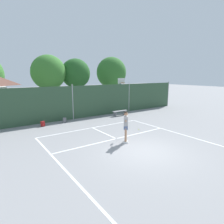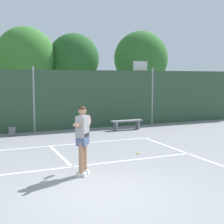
{
  "view_description": "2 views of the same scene",
  "coord_description": "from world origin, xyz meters",
  "px_view_note": "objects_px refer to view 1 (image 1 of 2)",
  "views": [
    {
      "loc": [
        -6.68,
        -6.57,
        3.92
      ],
      "look_at": [
        0.18,
        3.19,
        1.56
      ],
      "focal_mm": 30.29,
      "sensor_mm": 36.0,
      "label": 1
    },
    {
      "loc": [
        -2.43,
        -6.17,
        2.59
      ],
      "look_at": [
        1.48,
        2.96,
        1.5
      ],
      "focal_mm": 50.25,
      "sensor_mm": 36.0,
      "label": 2
    }
  ],
  "objects_px": {
    "backpack_red": "(43,124)",
    "backpack_grey": "(65,120)",
    "basketball_hoop": "(121,89)",
    "tennis_ball": "(139,129)",
    "tennis_player": "(126,124)",
    "courtside_bench": "(120,112)"
  },
  "relations": [
    {
      "from": "backpack_red",
      "to": "backpack_grey",
      "type": "relative_size",
      "value": 1.0
    },
    {
      "from": "basketball_hoop",
      "to": "tennis_ball",
      "type": "height_order",
      "value": "basketball_hoop"
    },
    {
      "from": "basketball_hoop",
      "to": "backpack_grey",
      "type": "xyz_separation_m",
      "value": [
        -7.53,
        -2.04,
        -2.12
      ]
    },
    {
      "from": "basketball_hoop",
      "to": "backpack_red",
      "type": "xyz_separation_m",
      "value": [
        -9.36,
        -2.25,
        -2.12
      ]
    },
    {
      "from": "basketball_hoop",
      "to": "tennis_ball",
      "type": "relative_size",
      "value": 53.79
    },
    {
      "from": "tennis_player",
      "to": "basketball_hoop",
      "type": "bearing_deg",
      "value": 53.76
    },
    {
      "from": "tennis_player",
      "to": "backpack_grey",
      "type": "height_order",
      "value": "tennis_player"
    },
    {
      "from": "tennis_player",
      "to": "backpack_grey",
      "type": "relative_size",
      "value": 4.01
    },
    {
      "from": "tennis_player",
      "to": "courtside_bench",
      "type": "bearing_deg",
      "value": 55.08
    },
    {
      "from": "backpack_grey",
      "to": "backpack_red",
      "type": "bearing_deg",
      "value": -173.46
    },
    {
      "from": "tennis_ball",
      "to": "courtside_bench",
      "type": "bearing_deg",
      "value": 68.32
    },
    {
      "from": "basketball_hoop",
      "to": "courtside_bench",
      "type": "relative_size",
      "value": 2.22
    },
    {
      "from": "backpack_grey",
      "to": "courtside_bench",
      "type": "distance_m",
      "value": 5.46
    },
    {
      "from": "tennis_player",
      "to": "tennis_ball",
      "type": "bearing_deg",
      "value": 30.94
    },
    {
      "from": "basketball_hoop",
      "to": "courtside_bench",
      "type": "bearing_deg",
      "value": -129.21
    },
    {
      "from": "courtside_bench",
      "to": "tennis_ball",
      "type": "bearing_deg",
      "value": -111.68
    },
    {
      "from": "tennis_player",
      "to": "tennis_ball",
      "type": "xyz_separation_m",
      "value": [
        2.42,
        1.45,
        -1.08
      ]
    },
    {
      "from": "tennis_player",
      "to": "courtside_bench",
      "type": "distance_m",
      "value": 7.5
    },
    {
      "from": "tennis_ball",
      "to": "courtside_bench",
      "type": "distance_m",
      "value": 5.04
    },
    {
      "from": "tennis_player",
      "to": "courtside_bench",
      "type": "height_order",
      "value": "tennis_player"
    },
    {
      "from": "courtside_bench",
      "to": "backpack_red",
      "type": "bearing_deg",
      "value": 177.58
    },
    {
      "from": "backpack_grey",
      "to": "courtside_bench",
      "type": "relative_size",
      "value": 0.29
    }
  ]
}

